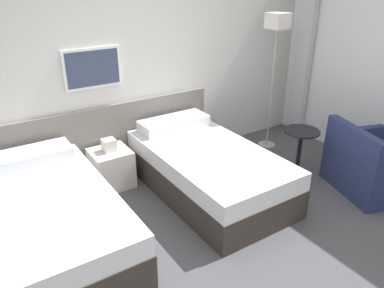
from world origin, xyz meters
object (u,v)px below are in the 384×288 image
(nightstand, at_px, (111,167))
(armchair, at_px, (373,168))
(bed_near_window, at_px, (207,169))
(floor_lamp, at_px, (276,37))
(side_table, at_px, (300,145))
(bed_near_door, at_px, (51,220))

(nightstand, bearing_deg, armchair, -34.85)
(bed_near_window, bearing_deg, nightstand, 140.39)
(floor_lamp, bearing_deg, bed_near_window, -159.75)
(nightstand, bearing_deg, side_table, -27.30)
(bed_near_door, height_order, nightstand, bed_near_door)
(bed_near_door, bearing_deg, floor_lamp, 9.57)
(floor_lamp, distance_m, side_table, 1.42)
(side_table, height_order, armchair, armchair)
(bed_near_window, height_order, nightstand, bed_near_window)
(bed_near_window, bearing_deg, floor_lamp, 20.25)
(bed_near_door, relative_size, bed_near_window, 1.00)
(bed_near_door, distance_m, floor_lamp, 3.40)
(floor_lamp, bearing_deg, bed_near_door, -170.43)
(bed_near_door, xyz_separation_m, nightstand, (0.85, 0.70, -0.04))
(nightstand, relative_size, floor_lamp, 0.32)
(armchair, bearing_deg, bed_near_window, 75.81)
(side_table, bearing_deg, bed_near_door, 173.62)
(floor_lamp, distance_m, armchair, 1.98)
(nightstand, distance_m, floor_lamp, 2.62)
(floor_lamp, bearing_deg, nightstand, 175.58)
(bed_near_window, relative_size, armchair, 1.81)
(floor_lamp, bearing_deg, side_table, -109.87)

